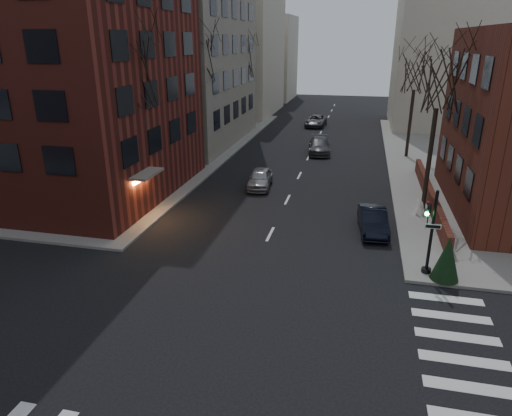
% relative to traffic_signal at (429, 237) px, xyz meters
% --- Properties ---
extents(ground, '(160.00, 160.00, 0.00)m').
position_rel_traffic_signal_xyz_m(ground, '(-7.94, -8.99, -1.91)').
color(ground, black).
rests_on(ground, ground).
extents(sidewalk_far_left, '(44.00, 44.00, 0.15)m').
position_rel_traffic_signal_xyz_m(sidewalk_far_left, '(-36.94, 21.01, -1.83)').
color(sidewalk_far_left, gray).
rests_on(sidewalk_far_left, ground).
extents(building_left_brick, '(15.00, 15.00, 18.00)m').
position_rel_traffic_signal_xyz_m(building_left_brick, '(-23.44, 7.51, 7.09)').
color(building_left_brick, maroon).
rests_on(building_left_brick, ground).
extents(low_wall_right, '(0.35, 16.00, 1.00)m').
position_rel_traffic_signal_xyz_m(low_wall_right, '(1.36, 10.01, -1.26)').
color(low_wall_right, '#582519').
rests_on(low_wall_right, sidewalk_far_right).
extents(building_distant_la, '(14.00, 16.00, 18.00)m').
position_rel_traffic_signal_xyz_m(building_distant_la, '(-22.94, 46.01, 7.09)').
color(building_distant_la, beige).
rests_on(building_distant_la, ground).
extents(building_distant_ra, '(14.00, 14.00, 16.00)m').
position_rel_traffic_signal_xyz_m(building_distant_ra, '(7.06, 41.01, 6.09)').
color(building_distant_ra, beige).
rests_on(building_distant_ra, ground).
extents(building_distant_lb, '(10.00, 12.00, 14.00)m').
position_rel_traffic_signal_xyz_m(building_distant_lb, '(-20.94, 63.01, 5.09)').
color(building_distant_lb, beige).
rests_on(building_distant_lb, ground).
extents(traffic_signal, '(0.76, 0.44, 4.00)m').
position_rel_traffic_signal_xyz_m(traffic_signal, '(0.00, 0.00, 0.00)').
color(traffic_signal, black).
rests_on(traffic_signal, sidewalk_far_right).
extents(tree_left_a, '(4.18, 4.18, 10.26)m').
position_rel_traffic_signal_xyz_m(tree_left_a, '(-16.74, 5.01, 6.56)').
color(tree_left_a, '#2D231C').
rests_on(tree_left_a, sidewalk_far_left).
extents(tree_left_b, '(4.40, 4.40, 10.80)m').
position_rel_traffic_signal_xyz_m(tree_left_b, '(-16.74, 17.01, 7.00)').
color(tree_left_b, '#2D231C').
rests_on(tree_left_b, sidewalk_far_left).
extents(tree_left_c, '(3.96, 3.96, 9.72)m').
position_rel_traffic_signal_xyz_m(tree_left_c, '(-16.74, 31.01, 6.12)').
color(tree_left_c, '#2D231C').
rests_on(tree_left_c, sidewalk_far_left).
extents(tree_right_a, '(3.96, 3.96, 9.72)m').
position_rel_traffic_signal_xyz_m(tree_right_a, '(0.86, 9.01, 6.12)').
color(tree_right_a, '#2D231C').
rests_on(tree_right_a, sidewalk_far_right).
extents(tree_right_b, '(3.74, 3.74, 9.18)m').
position_rel_traffic_signal_xyz_m(tree_right_b, '(0.86, 23.01, 5.68)').
color(tree_right_b, '#2D231C').
rests_on(tree_right_b, sidewalk_far_right).
extents(streetlamp_near, '(0.36, 0.36, 6.28)m').
position_rel_traffic_signal_xyz_m(streetlamp_near, '(-16.14, 13.01, 2.33)').
color(streetlamp_near, black).
rests_on(streetlamp_near, sidewalk_far_left).
extents(streetlamp_far, '(0.36, 0.36, 6.28)m').
position_rel_traffic_signal_xyz_m(streetlamp_far, '(-16.14, 33.01, 2.33)').
color(streetlamp_far, black).
rests_on(streetlamp_far, sidewalk_far_left).
extents(parked_sedan, '(1.84, 4.26, 1.36)m').
position_rel_traffic_signal_xyz_m(parked_sedan, '(-2.34, 4.67, -1.23)').
color(parked_sedan, black).
rests_on(parked_sedan, ground).
extents(car_lane_silver, '(1.93, 4.14, 1.37)m').
position_rel_traffic_signal_xyz_m(car_lane_silver, '(-10.37, 11.29, -1.22)').
color(car_lane_silver, '#96959A').
rests_on(car_lane_silver, ground).
extents(car_lane_gray, '(2.50, 5.14, 1.44)m').
position_rel_traffic_signal_xyz_m(car_lane_gray, '(-7.14, 22.99, -1.19)').
color(car_lane_gray, '#3B3B3F').
rests_on(car_lane_gray, ground).
extents(car_lane_far, '(2.53, 5.03, 1.37)m').
position_rel_traffic_signal_xyz_m(car_lane_far, '(-8.96, 37.14, -1.22)').
color(car_lane_far, '#46464B').
rests_on(car_lane_far, ground).
extents(sandwich_board, '(0.48, 0.59, 0.85)m').
position_rel_traffic_signal_xyz_m(sandwich_board, '(0.48, 7.77, -1.33)').
color(sandwich_board, white).
rests_on(sandwich_board, sidewalk_far_right).
extents(evergreen_shrub, '(1.34, 1.34, 2.07)m').
position_rel_traffic_signal_xyz_m(evergreen_shrub, '(0.78, -0.49, -0.72)').
color(evergreen_shrub, black).
rests_on(evergreen_shrub, sidewalk_far_right).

